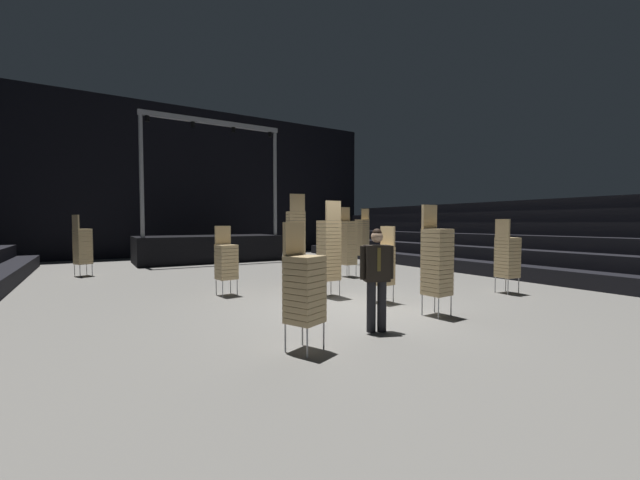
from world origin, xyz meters
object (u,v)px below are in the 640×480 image
at_px(chair_stack_mid_centre, 82,246).
at_px(chair_stack_rear_centre, 226,261).
at_px(chair_stack_rear_left, 348,242).
at_px(chair_stack_mid_right, 296,241).
at_px(chair_stack_aisle_right, 382,264).
at_px(man_with_tie, 377,274).
at_px(chair_stack_rear_right, 362,237).
at_px(chair_stack_front_left, 507,256).
at_px(chair_stack_mid_left, 329,249).
at_px(chair_stack_front_right, 437,260).
at_px(chair_stack_aisle_left, 304,287).
at_px(stage_riser, 209,246).

height_order(chair_stack_mid_centre, chair_stack_rear_centre, chair_stack_mid_centre).
bearing_deg(chair_stack_rear_left, chair_stack_mid_right, 19.40).
bearing_deg(chair_stack_mid_centre, chair_stack_rear_centre, 2.73).
relative_size(chair_stack_mid_right, chair_stack_aisle_right, 1.50).
xyz_separation_m(man_with_tie, chair_stack_rear_right, (5.91, 8.06, 0.24)).
bearing_deg(chair_stack_mid_right, man_with_tie, -87.91).
bearing_deg(chair_stack_front_left, chair_stack_mid_left, -108.99).
height_order(man_with_tie, chair_stack_rear_right, chair_stack_rear_right).
height_order(chair_stack_mid_centre, chair_stack_rear_right, chair_stack_rear_right).
distance_m(chair_stack_front_right, chair_stack_rear_left, 5.47).
height_order(chair_stack_front_right, chair_stack_aisle_right, chair_stack_front_right).
distance_m(man_with_tie, chair_stack_mid_left, 3.08).
bearing_deg(chair_stack_mid_centre, chair_stack_mid_right, 16.41).
distance_m(chair_stack_mid_left, chair_stack_mid_centre, 8.90).
distance_m(chair_stack_front_left, chair_stack_aisle_left, 6.61).
bearing_deg(chair_stack_mid_right, chair_stack_mid_left, -73.46).
distance_m(chair_stack_mid_centre, chair_stack_rear_right, 10.33).
height_order(chair_stack_front_left, chair_stack_mid_left, chair_stack_mid_left).
relative_size(chair_stack_mid_centre, chair_stack_rear_right, 0.86).
bearing_deg(chair_stack_front_left, chair_stack_rear_right, 179.88).
bearing_deg(chair_stack_aisle_right, chair_stack_front_right, 178.25).
relative_size(chair_stack_rear_right, chair_stack_aisle_left, 1.33).
bearing_deg(chair_stack_aisle_left, stage_riser, -122.63).
xyz_separation_m(chair_stack_front_left, chair_stack_rear_right, (0.88, 7.12, 0.25)).
bearing_deg(chair_stack_aisle_right, man_with_tie, 132.07).
xyz_separation_m(chair_stack_rear_right, chair_stack_rear_centre, (-7.05, -3.71, -0.34)).
bearing_deg(chair_stack_mid_left, chair_stack_aisle_right, -62.19).
bearing_deg(chair_stack_rear_right, chair_stack_aisle_left, 127.36).
xyz_separation_m(stage_riser, chair_stack_mid_right, (0.12, -8.48, 0.58)).
bearing_deg(chair_stack_aisle_left, chair_stack_rear_centre, -117.35).
bearing_deg(chair_stack_mid_right, chair_stack_mid_centre, 144.19).
distance_m(stage_riser, chair_stack_front_left, 12.75).
bearing_deg(chair_stack_rear_right, chair_stack_mid_right, 114.52).
relative_size(chair_stack_front_left, chair_stack_aisle_left, 1.05).
height_order(chair_stack_mid_right, chair_stack_rear_left, chair_stack_mid_right).
bearing_deg(chair_stack_mid_left, chair_stack_rear_centre, 145.30).
distance_m(stage_riser, man_with_tie, 12.97).
xyz_separation_m(chair_stack_front_left, chair_stack_rear_centre, (-6.17, 3.41, -0.08)).
relative_size(chair_stack_mid_centre, chair_stack_aisle_left, 1.14).
relative_size(stage_riser, man_with_tie, 3.71).
height_order(chair_stack_rear_right, chair_stack_aisle_left, chair_stack_rear_right).
xyz_separation_m(man_with_tie, chair_stack_rear_centre, (-1.14, 4.35, -0.10)).
relative_size(chair_stack_front_right, chair_stack_rear_left, 0.93).
relative_size(chair_stack_front_right, chair_stack_mid_centre, 1.04).
relative_size(chair_stack_mid_right, chair_stack_rear_right, 1.07).
distance_m(stage_riser, chair_stack_mid_centre, 5.65).
relative_size(chair_stack_front_right, chair_stack_rear_right, 0.89).
relative_size(chair_stack_mid_centre, chair_stack_rear_centre, 1.20).
bearing_deg(stage_riser, chair_stack_aisle_right, -85.63).
bearing_deg(chair_stack_rear_left, chair_stack_rear_right, -137.49).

